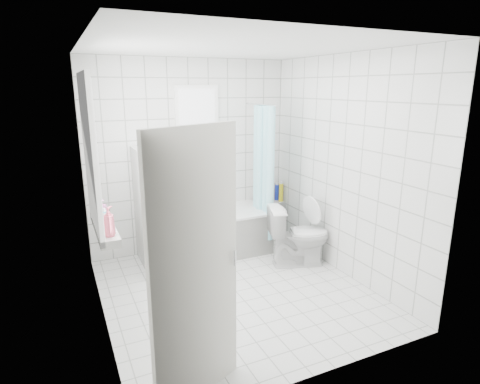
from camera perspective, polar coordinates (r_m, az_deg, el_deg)
name	(u,v)px	position (r m, az deg, el deg)	size (l,w,h in m)	color
ground	(236,291)	(4.64, -0.58, -13.96)	(3.00, 3.00, 0.00)	white
ceiling	(235,47)	(4.09, -0.68, 19.97)	(3.00, 3.00, 0.00)	white
wall_back	(191,157)	(5.55, -7.04, 5.01)	(2.80, 0.02, 2.60)	white
wall_front	(322,221)	(2.92, 11.60, -4.08)	(2.80, 0.02, 2.60)	white
wall_left	(94,193)	(3.83, -20.07, -0.18)	(0.02, 3.00, 2.60)	white
wall_right	(343,168)	(4.90, 14.48, 3.37)	(0.02, 3.00, 2.60)	white
window_left	(93,155)	(4.07, -20.21, 4.97)	(0.01, 0.90, 1.40)	white
window_back	(197,108)	(5.47, -6.09, 11.75)	(0.50, 0.01, 0.50)	white
window_sill	(104,228)	(4.25, -18.73, -4.84)	(0.18, 1.02, 0.08)	white
door	(196,272)	(2.81, -6.26, -11.28)	(0.04, 0.80, 2.00)	silver
bathtub	(210,233)	(5.51, -4.25, -5.89)	(1.59, 0.77, 0.58)	white
partition_wall	(146,210)	(5.09, -13.22, -2.52)	(0.15, 0.85, 1.50)	white
tiled_ledge	(275,218)	(6.20, 5.05, -3.66)	(0.40, 0.24, 0.55)	white
toilet	(299,236)	(5.19, 8.36, -6.15)	(0.44, 0.76, 0.78)	white
curtain_rod	(260,104)	(5.44, 2.90, 12.32)	(0.02, 0.02, 0.80)	silver
shower_curtain	(264,173)	(5.44, 3.42, 2.75)	(0.14, 0.48, 1.78)	#50D9EB
tub_faucet	(208,187)	(5.68, -4.62, 0.64)	(0.18, 0.06, 0.06)	silver
sill_bottles	(106,218)	(4.08, -18.54, -3.48)	(0.15, 0.77, 0.28)	#B45A93
ledge_bottles	(276,193)	(6.09, 5.20, -0.11)	(0.19, 0.17, 0.27)	red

